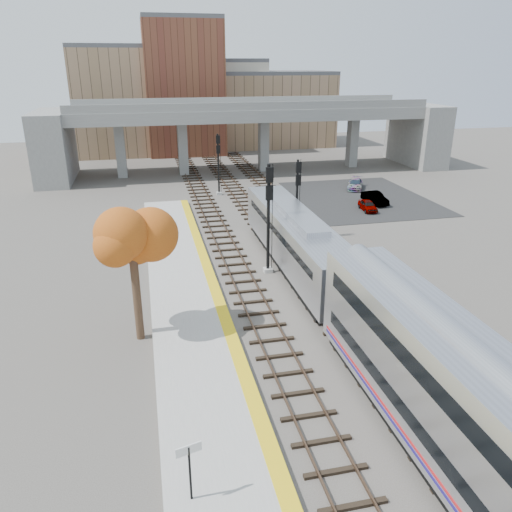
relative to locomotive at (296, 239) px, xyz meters
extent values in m
plane|color=#47423D|center=(-1.00, -10.17, -2.28)|extent=(160.00, 160.00, 0.00)
cube|color=#9E9E99|center=(-8.25, -10.17, -2.10)|extent=(4.50, 60.00, 0.35)
cube|color=yellow|center=(-6.35, -10.17, -1.92)|extent=(0.70, 60.00, 0.01)
cube|color=black|center=(-4.20, 2.33, -2.21)|extent=(2.50, 95.00, 0.14)
cube|color=brown|center=(-4.92, 2.33, -2.10)|extent=(0.07, 95.00, 0.14)
cube|color=brown|center=(-3.48, 2.33, -2.10)|extent=(0.07, 95.00, 0.14)
cube|color=black|center=(0.00, 2.33, -2.21)|extent=(2.50, 95.00, 0.14)
cube|color=brown|center=(-0.72, 2.33, -2.10)|extent=(0.07, 95.00, 0.14)
cube|color=brown|center=(0.72, 2.33, -2.10)|extent=(0.07, 95.00, 0.14)
cube|color=black|center=(4.00, 2.33, -2.21)|extent=(2.50, 95.00, 0.14)
cube|color=brown|center=(3.28, 2.33, -2.10)|extent=(0.07, 95.00, 0.14)
cube|color=brown|center=(4.72, 2.33, -2.10)|extent=(0.07, 95.00, 0.14)
cube|color=slate|center=(4.00, 34.83, 5.47)|extent=(46.00, 10.00, 1.50)
cube|color=slate|center=(4.00, 30.03, 6.72)|extent=(46.00, 0.20, 1.00)
cube|color=slate|center=(4.00, 39.63, 6.72)|extent=(46.00, 0.20, 1.00)
cube|color=slate|center=(-13.00, 34.83, 1.22)|extent=(1.20, 1.60, 7.00)
cube|color=slate|center=(-5.00, 34.83, 1.22)|extent=(1.20, 1.60, 7.00)
cube|color=slate|center=(6.00, 34.83, 1.22)|extent=(1.20, 1.60, 7.00)
cube|color=slate|center=(19.00, 34.83, 1.22)|extent=(1.20, 1.60, 7.00)
cube|color=slate|center=(-21.00, 34.83, 1.97)|extent=(4.00, 12.00, 8.50)
cube|color=slate|center=(29.00, 34.83, 1.97)|extent=(4.00, 12.00, 8.50)
cube|color=#9C795A|center=(-11.00, 54.83, 5.72)|extent=(18.00, 14.00, 16.00)
cube|color=#4C4C4F|center=(-11.00, 54.83, 14.02)|extent=(18.00, 14.00, 0.60)
cube|color=beige|center=(3.00, 59.83, 4.72)|extent=(16.00, 16.00, 14.00)
cube|color=#4C4C4F|center=(3.00, 59.83, 12.02)|extent=(16.00, 16.00, 0.60)
cube|color=brown|center=(-3.00, 51.83, 7.72)|extent=(12.00, 10.00, 20.00)
cube|color=#4C4C4F|center=(-3.00, 51.83, 18.02)|extent=(12.00, 10.00, 0.60)
cube|color=#9C795A|center=(13.00, 57.83, 3.72)|extent=(20.00, 14.00, 12.00)
cube|color=#4C4C4F|center=(13.00, 57.83, 10.02)|extent=(20.00, 14.00, 0.60)
cube|color=black|center=(13.00, 17.83, -2.26)|extent=(14.00, 18.00, 0.04)
cube|color=#A8AAB2|center=(0.00, -0.01, 0.07)|extent=(3.00, 19.00, 3.20)
cube|color=black|center=(0.00, 9.51, 0.67)|extent=(2.20, 0.06, 1.10)
cube|color=black|center=(0.00, -0.01, 0.67)|extent=(3.02, 16.15, 0.50)
cube|color=black|center=(0.00, -0.01, -1.78)|extent=(2.70, 17.10, 0.50)
cube|color=#A8AAB2|center=(0.00, -0.01, 1.87)|extent=(1.60, 9.50, 0.40)
cube|color=black|center=(0.00, -22.61, -0.23)|extent=(3.02, 23.00, 0.65)
cube|color=red|center=(0.00, -22.61, -1.08)|extent=(3.03, 24.00, 0.12)
cube|color=navy|center=(0.00, -22.61, -1.28)|extent=(3.03, 24.00, 0.12)
cube|color=#9E9E99|center=(-2.10, -0.20, -2.13)|extent=(0.60, 0.60, 0.30)
cylinder|color=black|center=(-2.10, -0.20, 1.63)|extent=(0.22, 0.22, 7.82)
cube|color=black|center=(-2.10, -0.45, 4.87)|extent=(0.50, 0.18, 1.01)
cube|color=black|center=(-2.10, -0.45, 3.64)|extent=(0.50, 0.18, 1.01)
cube|color=#9E9E99|center=(2.00, 6.38, -2.13)|extent=(0.60, 0.60, 0.30)
cylinder|color=black|center=(2.00, 6.38, 1.11)|extent=(0.19, 0.19, 6.77)
cube|color=black|center=(2.00, 6.13, 3.91)|extent=(0.44, 0.18, 0.87)
cube|color=black|center=(2.00, 6.13, 2.85)|extent=(0.44, 0.18, 0.87)
cube|color=#9E9E99|center=(-2.10, 22.72, -2.13)|extent=(0.60, 0.60, 0.30)
cylinder|color=black|center=(-2.10, 22.72, 1.13)|extent=(0.19, 0.19, 6.81)
cube|color=black|center=(-2.10, 22.47, 3.95)|extent=(0.44, 0.18, 0.88)
cube|color=black|center=(-2.10, 22.47, 2.88)|extent=(0.44, 0.18, 0.88)
cylinder|color=black|center=(-9.54, -19.35, -0.83)|extent=(0.08, 0.08, 2.20)
cube|color=white|center=(-9.54, -19.35, 0.17)|extent=(0.88, 0.28, 0.35)
cylinder|color=#382619|center=(-11.14, -7.57, 0.32)|extent=(0.44, 0.44, 5.19)
ellipsoid|color=#BE6719|center=(-11.14, -7.57, 3.28)|extent=(3.60, 3.60, 3.71)
imported|color=#99999E|center=(11.57, 12.83, -1.70)|extent=(1.54, 3.25, 1.07)
imported|color=#99999E|center=(13.40, 15.08, -1.61)|extent=(1.69, 3.94, 1.26)
imported|color=#99999E|center=(14.04, 21.75, -1.66)|extent=(3.26, 4.32, 1.16)
camera|label=1|loc=(-10.22, -32.28, 11.92)|focal=35.00mm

